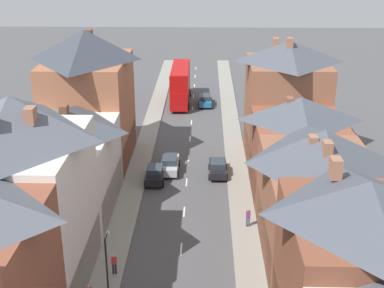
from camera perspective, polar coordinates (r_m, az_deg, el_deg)
name	(u,v)px	position (r m, az deg, el deg)	size (l,w,h in m)	color
pavement_left	(137,173)	(54.78, -5.86, -3.05)	(2.20, 104.00, 0.14)	gray
pavement_right	(237,174)	(54.45, 4.87, -3.17)	(2.20, 104.00, 0.14)	gray
centre_line_dashes	(187,182)	(52.60, -0.59, -4.10)	(0.14, 97.80, 0.01)	silver
terrace_row_left	(10,222)	(35.05, -18.83, -7.89)	(8.00, 59.63, 14.01)	brown
terrace_row_right	(343,235)	(34.03, 15.82, -9.32)	(8.00, 58.19, 14.01)	brown
double_decker_bus_lead	(180,84)	(76.66, -1.25, 6.43)	(2.74, 10.80, 5.30)	#B70F0F
car_near_blue	(170,164)	(54.69, -2.38, -2.10)	(1.90, 4.58, 1.68)	#B7BABF
car_near_silver	(205,100)	(76.08, 1.45, 4.73)	(1.90, 4.56, 1.59)	#236093
car_parked_left_a	(155,174)	(52.50, -3.98, -3.20)	(1.90, 3.91, 1.67)	black
car_parked_right_a	(218,167)	(53.91, 2.78, -2.51)	(1.90, 4.14, 1.61)	black
pedestrian_mid_right	(114,263)	(39.10, -8.31, -12.43)	(0.36, 0.22, 1.61)	#23232D
pedestrian_far_left	(248,217)	(44.59, 6.00, -7.73)	(0.36, 0.22, 1.61)	#3D4256
street_lamp	(107,269)	(34.62, -9.02, -13.03)	(0.20, 1.12, 5.50)	black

